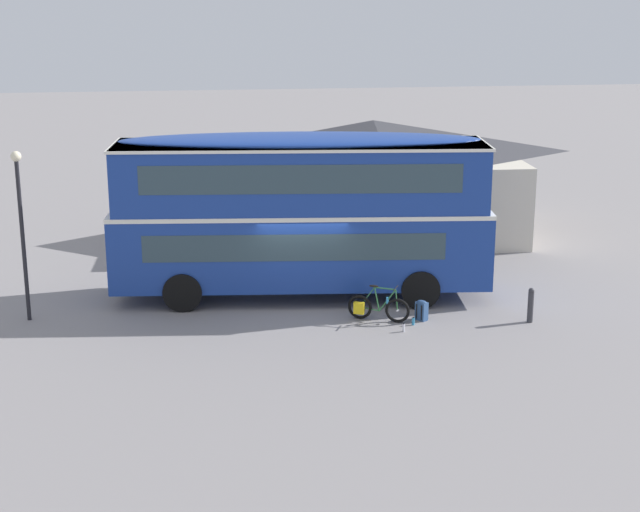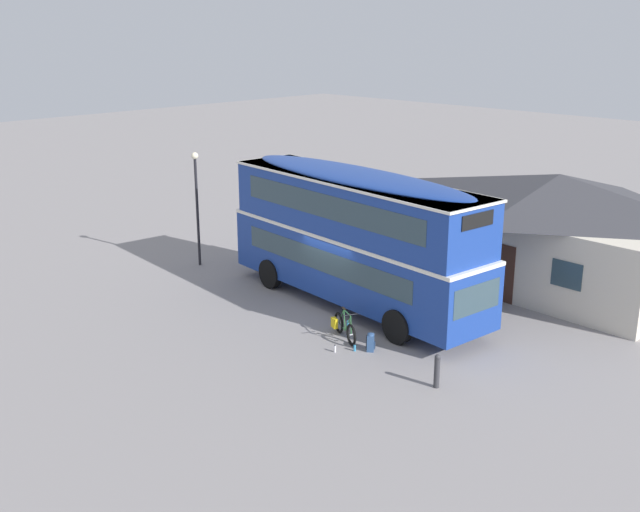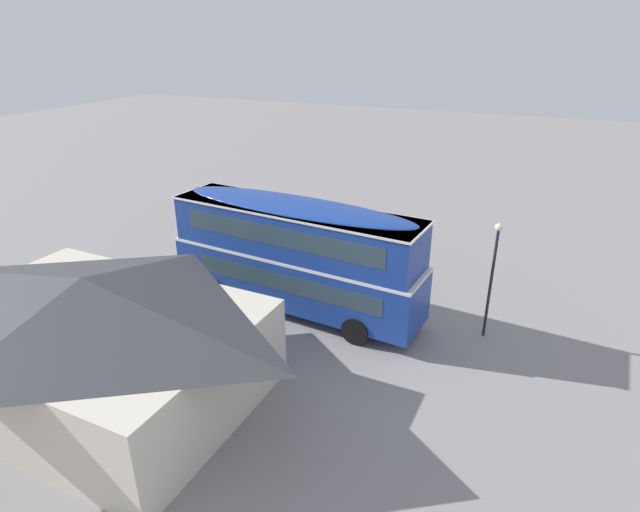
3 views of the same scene
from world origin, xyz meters
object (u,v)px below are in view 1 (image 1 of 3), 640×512
at_px(double_decker_bus, 301,209).
at_px(kerb_bollard, 531,305).
at_px(touring_bicycle, 376,308).
at_px(water_bottle_blue_sports, 413,321).
at_px(backpack_on_ground, 422,310).
at_px(water_bottle_clear_plastic, 404,328).
at_px(street_lamp, 21,217).

height_order(double_decker_bus, kerb_bollard, double_decker_bus).
xyz_separation_m(touring_bicycle, water_bottle_blue_sports, (0.92, -0.49, -0.27)).
distance_m(backpack_on_ground, water_bottle_blue_sports, 0.52).
bearing_deg(touring_bicycle, double_decker_bus, 126.32).
bearing_deg(double_decker_bus, backpack_on_ground, -40.01).
relative_size(backpack_on_ground, water_bottle_blue_sports, 2.49).
height_order(backpack_on_ground, water_bottle_clear_plastic, backpack_on_ground).
xyz_separation_m(double_decker_bus, backpack_on_ground, (3.00, -2.51, -2.36)).
bearing_deg(double_decker_bus, water_bottle_blue_sports, -47.06).
xyz_separation_m(backpack_on_ground, water_bottle_clear_plastic, (-0.68, -0.85, -0.18)).
height_order(double_decker_bus, water_bottle_blue_sports, double_decker_bus).
bearing_deg(double_decker_bus, touring_bicycle, -53.68).
bearing_deg(water_bottle_blue_sports, water_bottle_clear_plastic, -127.70).
bearing_deg(backpack_on_ground, double_decker_bus, 139.99).
bearing_deg(street_lamp, water_bottle_blue_sports, -10.21).
bearing_deg(water_bottle_blue_sports, double_decker_bus, 132.94).
bearing_deg(water_bottle_blue_sports, street_lamp, 169.79).
relative_size(water_bottle_clear_plastic, kerb_bollard, 0.24).
xyz_separation_m(double_decker_bus, kerb_bollard, (5.86, -3.08, -2.15)).
height_order(water_bottle_blue_sports, water_bottle_clear_plastic, water_bottle_clear_plastic).
relative_size(backpack_on_ground, water_bottle_clear_plastic, 2.38).
xyz_separation_m(backpack_on_ground, water_bottle_blue_sports, (-0.31, -0.37, -0.18)).
bearing_deg(street_lamp, touring_bicycle, -8.28).
bearing_deg(water_bottle_clear_plastic, water_bottle_blue_sports, 52.30).
bearing_deg(water_bottle_clear_plastic, kerb_bollard, 4.52).
distance_m(water_bottle_clear_plastic, kerb_bollard, 3.58).
bearing_deg(street_lamp, water_bottle_clear_plastic, -13.22).
height_order(double_decker_bus, touring_bicycle, double_decker_bus).
xyz_separation_m(touring_bicycle, street_lamp, (-9.36, 1.36, 2.50)).
xyz_separation_m(double_decker_bus, touring_bicycle, (1.76, -2.39, -2.27)).
bearing_deg(kerb_bollard, water_bottle_blue_sports, 176.46).
bearing_deg(street_lamp, double_decker_bus, 7.72).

